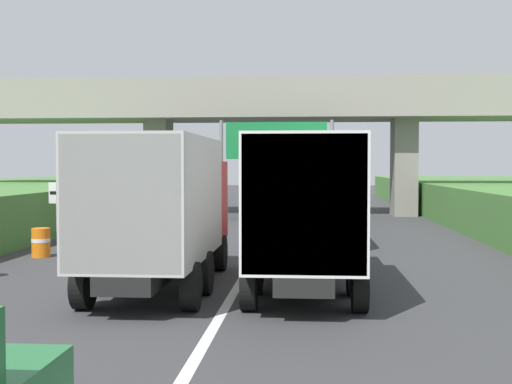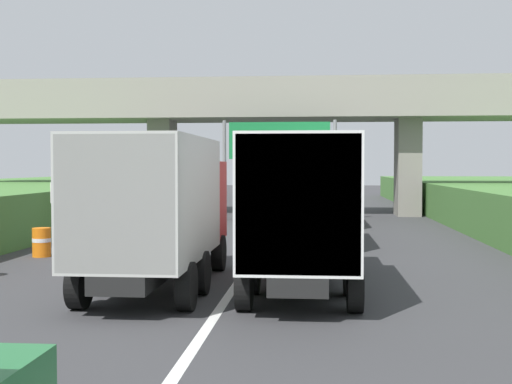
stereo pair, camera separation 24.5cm
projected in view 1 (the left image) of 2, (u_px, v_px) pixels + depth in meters
lane_centre_stripe at (272, 227)px, 31.17m from camera, size 0.20×103.13×0.01m
overpass_bridge at (280, 115)px, 38.81m from camera, size 40.00×4.80×7.68m
overhead_highway_sign at (276, 147)px, 34.72m from camera, size 5.88×0.18×5.18m
speed_limit_sign at (57, 203)px, 24.34m from camera, size 0.60×0.08×2.23m
truck_white at (305, 205)px, 15.27m from camera, size 2.44×7.30×3.44m
truck_red at (162, 205)px, 15.38m from camera, size 2.44×7.30×3.44m
truck_black at (314, 185)px, 32.09m from camera, size 2.44×7.30×3.44m
truck_silver at (306, 191)px, 24.33m from camera, size 2.44×7.30×3.44m
construction_barrel_3 at (41, 242)px, 20.87m from camera, size 0.57×0.57×0.90m
construction_barrel_4 at (85, 230)px, 24.91m from camera, size 0.57×0.57×0.90m
construction_barrel_5 at (115, 221)px, 28.97m from camera, size 0.57×0.57×0.90m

